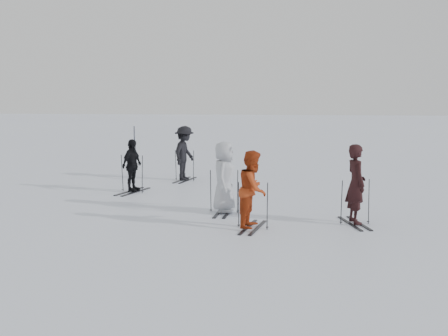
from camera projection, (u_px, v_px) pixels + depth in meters
The scene contains 12 objects.
ground at pixel (220, 209), 15.47m from camera, with size 120.00×120.00×0.00m, color silver.
skier_near_dark at pixel (356, 185), 13.59m from camera, with size 0.70×0.46×1.93m, color black.
skier_red at pixel (253, 190), 13.20m from camera, with size 0.89×0.69×1.82m, color #A13412.
skier_grey at pixel (224, 178), 14.90m from camera, with size 0.92×0.60×1.88m, color #AAADB3.
skier_uphill_left at pixel (132, 166), 17.92m from camera, with size 0.98×0.41×1.67m, color black.
skier_uphill_far at pixel (185, 154), 20.22m from camera, with size 1.26×0.72×1.95m, color black.
skis_near_dark at pixel (355, 201), 13.65m from camera, with size 0.82×1.56×1.14m, color black, non-canonical shape.
skis_red at pixel (253, 204), 13.24m from camera, with size 0.83×1.56×1.14m, color black, non-canonical shape.
skis_grey at pixel (224, 190), 14.95m from camera, with size 0.86×1.63×1.19m, color black, non-canonical shape.
skis_uphill_left at pixel (132, 173), 17.95m from camera, with size 0.90×1.69×1.24m, color black, non-canonical shape.
skis_uphill_far at pixel (185, 165), 20.28m from camera, with size 0.83×1.56×1.14m, color black, non-canonical shape.
piste_marker at pixel (135, 147), 23.41m from camera, with size 0.04×0.04×1.76m, color black.
Camera 1 is at (1.66, -15.08, 3.25)m, focal length 45.00 mm.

